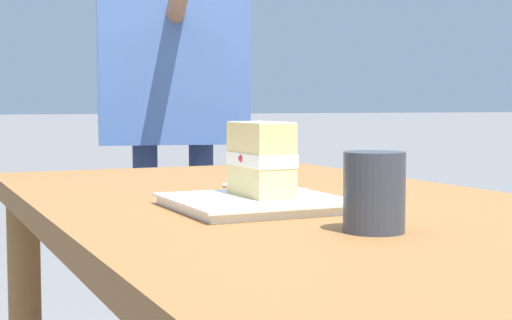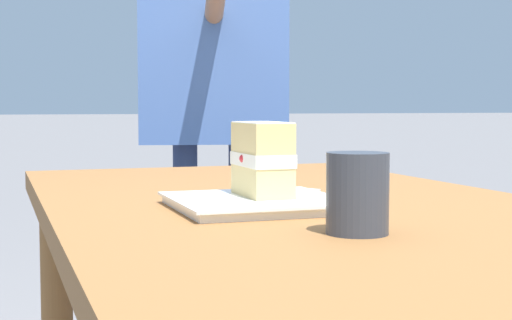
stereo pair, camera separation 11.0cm
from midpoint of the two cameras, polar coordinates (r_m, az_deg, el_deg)
patio_table at (r=1.21m, az=5.77°, el=-8.31°), size 1.41×0.76×0.75m
dessert_plate at (r=1.10m, az=2.85°, el=-3.23°), size 0.24×0.24×0.02m
cake_slice at (r=1.12m, az=3.29°, el=0.07°), size 0.12×0.07×0.11m
dessert_fork at (r=1.33m, az=4.33°, el=-2.15°), size 0.15×0.10×0.01m
coffee_cup at (r=0.90m, az=11.06°, el=-2.39°), size 0.07×0.07×0.09m
diner_person at (r=2.25m, az=-1.85°, el=7.69°), size 0.58×0.46×1.56m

